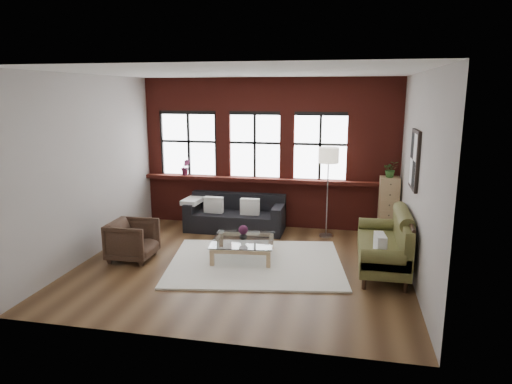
% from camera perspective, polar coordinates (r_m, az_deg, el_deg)
% --- Properties ---
extents(floor, '(5.50, 5.50, 0.00)m').
position_cam_1_polar(floor, '(7.93, -1.60, -9.03)').
color(floor, '#472E1A').
rests_on(floor, ground).
extents(ceiling, '(5.50, 5.50, 0.00)m').
position_cam_1_polar(ceiling, '(7.39, -1.75, 14.75)').
color(ceiling, white).
rests_on(ceiling, ground).
extents(wall_back, '(5.50, 0.00, 5.50)m').
position_cam_1_polar(wall_back, '(9.92, 1.64, 4.87)').
color(wall_back, '#A8A39D').
rests_on(wall_back, ground).
extents(wall_front, '(5.50, 0.00, 5.50)m').
position_cam_1_polar(wall_front, '(5.15, -8.04, -2.30)').
color(wall_front, '#A8A39D').
rests_on(wall_front, ground).
extents(wall_left, '(0.00, 5.00, 5.00)m').
position_cam_1_polar(wall_left, '(8.55, -19.95, 2.92)').
color(wall_left, '#A8A39D').
rests_on(wall_left, ground).
extents(wall_right, '(0.00, 5.00, 5.00)m').
position_cam_1_polar(wall_right, '(7.38, 19.62, 1.55)').
color(wall_right, '#A8A39D').
rests_on(wall_right, ground).
extents(brick_backwall, '(5.50, 0.12, 3.20)m').
position_cam_1_polar(brick_backwall, '(9.86, 1.58, 4.83)').
color(brick_backwall, maroon).
rests_on(brick_backwall, floor).
extents(sill_ledge, '(5.50, 0.30, 0.08)m').
position_cam_1_polar(sill_ledge, '(9.86, 1.47, 1.53)').
color(sill_ledge, maroon).
rests_on(sill_ledge, brick_backwall).
extents(window_left, '(1.38, 0.10, 1.50)m').
position_cam_1_polar(window_left, '(10.31, -8.36, 5.87)').
color(window_left, black).
rests_on(window_left, brick_backwall).
extents(window_mid, '(1.38, 0.10, 1.50)m').
position_cam_1_polar(window_mid, '(9.91, -0.12, 5.74)').
color(window_mid, black).
rests_on(window_mid, brick_backwall).
extents(window_right, '(1.38, 0.10, 1.50)m').
position_cam_1_polar(window_right, '(9.72, 8.02, 5.50)').
color(window_right, black).
rests_on(window_right, brick_backwall).
extents(wall_poster, '(0.05, 0.74, 0.94)m').
position_cam_1_polar(wall_poster, '(7.63, 19.23, 3.82)').
color(wall_poster, black).
rests_on(wall_poster, wall_right).
extents(shag_rug, '(3.26, 2.74, 0.03)m').
position_cam_1_polar(shag_rug, '(7.96, -0.04, -8.81)').
color(shag_rug, silver).
rests_on(shag_rug, floor).
extents(dark_sofa, '(2.07, 0.84, 0.75)m').
position_cam_1_polar(dark_sofa, '(9.71, -2.62, -2.69)').
color(dark_sofa, black).
rests_on(dark_sofa, floor).
extents(pillow_a, '(0.41, 0.16, 0.34)m').
position_cam_1_polar(pillow_a, '(9.68, -5.32, -1.61)').
color(pillow_a, silver).
rests_on(pillow_a, dark_sofa).
extents(pillow_b, '(0.41, 0.16, 0.34)m').
position_cam_1_polar(pillow_b, '(9.49, -0.76, -1.84)').
color(pillow_b, silver).
rests_on(pillow_b, dark_sofa).
extents(vintage_settee, '(0.86, 1.94, 1.03)m').
position_cam_1_polar(vintage_settee, '(7.81, 15.53, -5.80)').
color(vintage_settee, brown).
rests_on(vintage_settee, floor).
extents(pillow_settee, '(0.18, 0.39, 0.34)m').
position_cam_1_polar(pillow_settee, '(7.22, 15.24, -6.43)').
color(pillow_settee, silver).
rests_on(pillow_settee, vintage_settee).
extents(armchair, '(0.78, 0.76, 0.70)m').
position_cam_1_polar(armchair, '(8.35, -15.16, -5.82)').
color(armchair, '#37251B').
rests_on(armchair, floor).
extents(coffee_table, '(1.19, 1.19, 0.36)m').
position_cam_1_polar(coffee_table, '(8.16, -1.59, -7.12)').
color(coffee_table, tan).
rests_on(coffee_table, shag_rug).
extents(vase, '(0.15, 0.15, 0.14)m').
position_cam_1_polar(vase, '(8.08, -1.60, -5.46)').
color(vase, '#B2B2B2').
rests_on(vase, coffee_table).
extents(flowers, '(0.17, 0.17, 0.17)m').
position_cam_1_polar(flowers, '(8.05, -1.61, -4.75)').
color(flowers, '#4C1A36').
rests_on(flowers, vase).
extents(drawer_chest, '(0.38, 0.38, 1.24)m').
position_cam_1_polar(drawer_chest, '(9.54, 16.21, -1.90)').
color(drawer_chest, tan).
rests_on(drawer_chest, floor).
extents(potted_plant_top, '(0.32, 0.28, 0.33)m').
position_cam_1_polar(potted_plant_top, '(9.38, 16.49, 2.76)').
color(potted_plant_top, '#2D5923').
rests_on(potted_plant_top, drawer_chest).
extents(floor_lamp, '(0.40, 0.40, 1.97)m').
position_cam_1_polar(floor_lamp, '(9.27, 8.93, 0.35)').
color(floor_lamp, '#A5A5A8').
rests_on(floor_lamp, floor).
extents(sill_plant, '(0.25, 0.23, 0.36)m').
position_cam_1_polar(sill_plant, '(10.28, -8.79, 3.09)').
color(sill_plant, '#4C1A36').
rests_on(sill_plant, sill_ledge).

